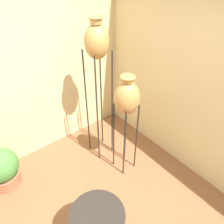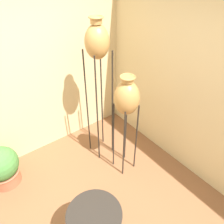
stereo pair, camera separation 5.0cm
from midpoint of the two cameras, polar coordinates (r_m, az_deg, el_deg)
The scene contains 6 objects.
wall_back at distance 3.13m, azimuth -25.96°, elevation 8.18°, with size 7.47×0.06×2.70m.
wall_right at distance 2.82m, azimuth 23.60°, elevation 5.84°, with size 0.06×7.47×2.70m.
vase_stand_tall at distance 2.72m, azimuth -4.52°, elevation 16.72°, with size 0.30×0.30×2.07m.
vase_stand_medium at distance 2.66m, azimuth 3.36°, elevation 3.44°, with size 0.32×0.32×1.51m.
side_table at distance 2.39m, azimuth -4.40°, elevation -27.24°, with size 0.53×0.53×0.68m.
potted_plant at distance 3.36m, azimuth -27.28°, elevation -12.98°, with size 0.47×0.47×0.60m.
Camera 1 is at (-0.54, -1.03, 2.63)m, focal length 35.00 mm.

